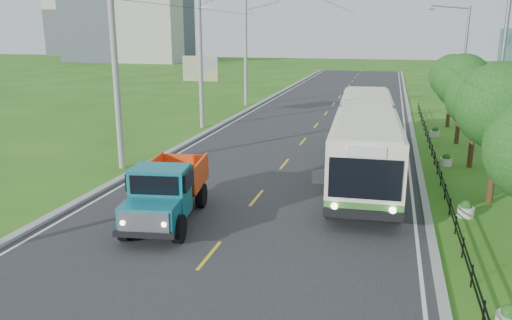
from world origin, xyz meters
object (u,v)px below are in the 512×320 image
at_px(streetlight_far, 462,61).
at_px(bus, 365,133).
at_px(billboard_right, 508,61).
at_px(planter_front, 510,319).
at_px(tree_fourth, 477,101).
at_px(planter_far, 435,133).
at_px(tree_fifth, 463,84).
at_px(tree_back, 452,79).
at_px(pole_near, 116,72).
at_px(planter_mid, 446,161).
at_px(tree_third, 501,110).
at_px(pole_far, 246,53).
at_px(planter_near, 466,210).
at_px(pole_mid, 201,60).
at_px(streetlight_mid, 497,76).
at_px(billboard_left, 200,73).
at_px(dump_truck, 167,188).

xyz_separation_m(streetlight_far, bus, (-6.34, -16.20, -2.86)).
bearing_deg(billboard_right, planter_front, -99.55).
relative_size(tree_fourth, planter_front, 8.06).
bearing_deg(tree_fourth, planter_far, 99.08).
xyz_separation_m(tree_fifth, tree_back, (-0.00, 6.00, -0.20)).
bearing_deg(pole_near, planter_mid, 16.52).
bearing_deg(planter_front, planter_mid, 90.00).
distance_m(streetlight_far, bus, 17.63).
relative_size(pole_near, planter_mid, 14.93).
bearing_deg(tree_back, billboard_right, -68.30).
bearing_deg(tree_third, tree_back, 90.00).
height_order(pole_far, planter_near, pole_far).
height_order(pole_mid, bus, pole_mid).
xyz_separation_m(pole_mid, tree_back, (18.12, 5.14, -1.44)).
relative_size(pole_near, streetlight_mid, 1.10).
height_order(pole_near, pole_mid, same).
relative_size(pole_mid, planter_mid, 14.93).
height_order(tree_third, tree_back, tree_third).
xyz_separation_m(planter_front, planter_near, (0.00, 8.00, 0.00)).
relative_size(pole_mid, streetlight_mid, 1.10).
xyz_separation_m(billboard_left, billboard_right, (21.80, -4.00, 1.48)).
relative_size(planter_mid, dump_truck, 0.11).
bearing_deg(pole_mid, planter_front, -53.75).
distance_m(pole_far, tree_fourth, 26.20).
bearing_deg(pole_mid, pole_far, 90.00).
bearing_deg(planter_front, tree_third, 82.94).
height_order(pole_near, planter_far, pole_near).
distance_m(tree_third, streetlight_mid, 5.98).
bearing_deg(tree_third, planter_front, -97.06).
bearing_deg(bus, streetlight_mid, 16.24).
xyz_separation_m(tree_back, bus, (-5.56, -14.34, -1.61)).
bearing_deg(billboard_right, tree_back, 111.70).
bearing_deg(pole_near, streetlight_far, 45.14).
relative_size(planter_mid, billboard_right, 0.09).
height_order(tree_back, planter_mid, tree_back).
bearing_deg(streetlight_mid, pole_near, -165.19).
height_order(tree_third, dump_truck, tree_third).
distance_m(pole_far, dump_truck, 31.22).
distance_m(tree_back, streetlight_mid, 12.23).
relative_size(pole_near, tree_fifth, 1.72).
xyz_separation_m(streetlight_mid, billboard_left, (-20.14, 10.00, -1.04)).
bearing_deg(streetlight_mid, planter_far, 104.32).
bearing_deg(bus, pole_mid, 140.94).
xyz_separation_m(planter_near, billboard_left, (-18.10, 18.00, 3.58)).
relative_size(tree_fifth, dump_truck, 0.98).
height_order(tree_third, planter_front, tree_third).
xyz_separation_m(pole_mid, billboard_left, (-1.24, 3.00, -1.23)).
bearing_deg(streetlight_far, planter_near, -95.30).
bearing_deg(tree_fourth, pole_near, -164.16).
bearing_deg(tree_back, planter_mid, -95.91).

